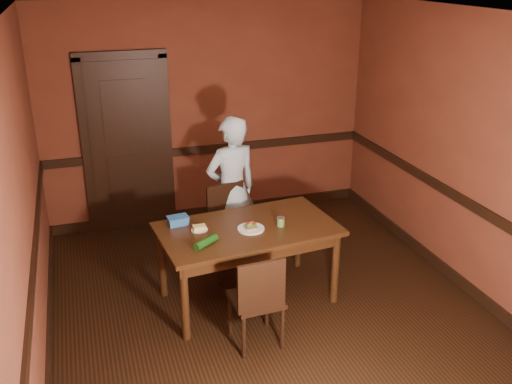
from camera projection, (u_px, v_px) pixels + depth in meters
floor at (267, 306)px, 5.48m from camera, size 4.00×4.50×0.01m
ceiling at (270, 13)px, 4.46m from camera, size 4.00×4.50×0.01m
wall_back at (208, 113)px, 6.96m from camera, size 4.00×0.02×2.70m
wall_front at (408, 317)px, 2.99m from camera, size 4.00×0.02×2.70m
wall_left at (24, 202)px, 4.40m from camera, size 0.02×4.50×2.70m
wall_right at (462, 153)px, 5.54m from camera, size 0.02×4.50×2.70m
dado_back at (210, 149)px, 7.11m from camera, size 4.00×0.03×0.10m
dado_left at (35, 253)px, 4.58m from camera, size 0.03×4.50×0.10m
dado_right at (455, 195)px, 5.71m from camera, size 0.03×4.50×0.10m
baseboard_back at (212, 210)px, 7.43m from camera, size 4.00×0.03×0.12m
baseboard_left at (49, 340)px, 4.89m from camera, size 0.03×4.50×0.12m
baseboard_right at (445, 269)px, 6.02m from camera, size 0.03×4.50×0.12m
door at (127, 142)px, 6.74m from camera, size 1.05×0.07×2.20m
dining_table at (248, 263)px, 5.47m from camera, size 1.73×1.08×0.77m
chair_far at (226, 232)px, 5.92m from camera, size 0.53×0.53×0.93m
chair_near at (256, 298)px, 4.82m from camera, size 0.43×0.43×0.88m
person at (232, 190)px, 6.09m from camera, size 0.66×0.51×1.62m
sandwich_plate at (251, 228)px, 5.27m from camera, size 0.25×0.25×0.06m
sauce_jar at (281, 222)px, 5.33m from camera, size 0.08×0.08×0.09m
cheese_saucer at (199, 229)px, 5.25m from camera, size 0.16×0.16×0.05m
food_tub at (178, 221)px, 5.36m from camera, size 0.21×0.15×0.08m
wrapped_veg at (206, 242)px, 4.96m from camera, size 0.25×0.20×0.07m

